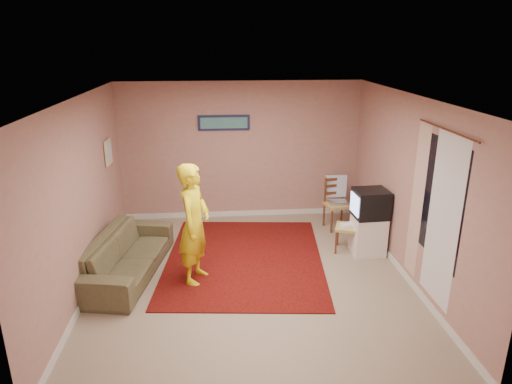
{
  "coord_description": "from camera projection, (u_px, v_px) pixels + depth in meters",
  "views": [
    {
      "loc": [
        -0.43,
        -5.88,
        3.31
      ],
      "look_at": [
        0.13,
        0.6,
        1.12
      ],
      "focal_mm": 32.0,
      "sensor_mm": 36.0,
      "label": 1
    }
  ],
  "objects": [
    {
      "name": "ground",
      "position": [
        251.0,
        278.0,
        6.64
      ],
      "size": [
        5.0,
        5.0,
        0.0
      ],
      "primitive_type": "plane",
      "color": "gray",
      "rests_on": "ground"
    },
    {
      "name": "wall_back",
      "position": [
        240.0,
        151.0,
        8.59
      ],
      "size": [
        4.5,
        0.02,
        2.6
      ],
      "primitive_type": "cube",
      "color": "tan",
      "rests_on": "ground"
    },
    {
      "name": "wall_front",
      "position": [
        272.0,
        288.0,
        3.87
      ],
      "size": [
        4.5,
        0.02,
        2.6
      ],
      "primitive_type": "cube",
      "color": "tan",
      "rests_on": "ground"
    },
    {
      "name": "wall_left",
      "position": [
        81.0,
        199.0,
        6.05
      ],
      "size": [
        0.02,
        5.0,
        2.6
      ],
      "primitive_type": "cube",
      "color": "tan",
      "rests_on": "ground"
    },
    {
      "name": "wall_right",
      "position": [
        410.0,
        189.0,
        6.41
      ],
      "size": [
        0.02,
        5.0,
        2.6
      ],
      "primitive_type": "cube",
      "color": "tan",
      "rests_on": "ground"
    },
    {
      "name": "ceiling",
      "position": [
        250.0,
        98.0,
        5.81
      ],
      "size": [
        4.5,
        5.0,
        0.02
      ],
      "primitive_type": "cube",
      "color": "silver",
      "rests_on": "wall_back"
    },
    {
      "name": "baseboard_back",
      "position": [
        241.0,
        213.0,
        8.98
      ],
      "size": [
        4.5,
        0.02,
        0.1
      ],
      "primitive_type": "cube",
      "color": "silver",
      "rests_on": "ground"
    },
    {
      "name": "baseboard_left",
      "position": [
        93.0,
        282.0,
        6.44
      ],
      "size": [
        0.02,
        5.0,
        0.1
      ],
      "primitive_type": "cube",
      "color": "silver",
      "rests_on": "ground"
    },
    {
      "name": "baseboard_right",
      "position": [
        400.0,
        269.0,
        6.81
      ],
      "size": [
        0.02,
        5.0,
        0.1
      ],
      "primitive_type": "cube",
      "color": "silver",
      "rests_on": "ground"
    },
    {
      "name": "window",
      "position": [
        440.0,
        201.0,
        5.51
      ],
      "size": [
        0.01,
        1.1,
        1.5
      ],
      "primitive_type": "cube",
      "color": "black",
      "rests_on": "wall_right"
    },
    {
      "name": "curtain_sheer",
      "position": [
        443.0,
        221.0,
        5.43
      ],
      "size": [
        0.01,
        0.75,
        2.1
      ],
      "primitive_type": "cube",
      "color": "silver",
      "rests_on": "wall_right"
    },
    {
      "name": "curtain_floral",
      "position": [
        417.0,
        201.0,
        6.09
      ],
      "size": [
        0.01,
        0.35,
        2.1
      ],
      "primitive_type": "cube",
      "color": "beige",
      "rests_on": "wall_right"
    },
    {
      "name": "curtain_rod",
      "position": [
        446.0,
        130.0,
        5.23
      ],
      "size": [
        0.02,
        1.4,
        0.02
      ],
      "primitive_type": "cylinder",
      "rotation": [
        1.57,
        0.0,
        0.0
      ],
      "color": "brown",
      "rests_on": "wall_right"
    },
    {
      "name": "picture_back",
      "position": [
        224.0,
        123.0,
        8.36
      ],
      "size": [
        0.95,
        0.04,
        0.28
      ],
      "color": "#15173B",
      "rests_on": "wall_back"
    },
    {
      "name": "picture_left",
      "position": [
        108.0,
        152.0,
        7.48
      ],
      "size": [
        0.04,
        0.38,
        0.42
      ],
      "color": "beige",
      "rests_on": "wall_left"
    },
    {
      "name": "area_rug",
      "position": [
        244.0,
        259.0,
        7.21
      ],
      "size": [
        2.7,
        3.24,
        0.02
      ],
      "primitive_type": "cube",
      "rotation": [
        0.0,
        0.0,
        -0.1
      ],
      "color": "#320506",
      "rests_on": "ground"
    },
    {
      "name": "tv_cabinet",
      "position": [
        368.0,
        235.0,
        7.34
      ],
      "size": [
        0.5,
        0.45,
        0.63
      ],
      "primitive_type": "cube",
      "color": "white",
      "rests_on": "ground"
    },
    {
      "name": "crt_tv",
      "position": [
        370.0,
        204.0,
        7.17
      ],
      "size": [
        0.54,
        0.49,
        0.45
      ],
      "rotation": [
        0.0,
        0.0,
        0.05
      ],
      "color": "black",
      "rests_on": "tv_cabinet"
    },
    {
      "name": "chair_a",
      "position": [
        338.0,
        199.0,
        8.22
      ],
      "size": [
        0.49,
        0.47,
        0.51
      ],
      "rotation": [
        0.0,
        0.0,
        0.19
      ],
      "color": "tan",
      "rests_on": "ground"
    },
    {
      "name": "dvd_player",
      "position": [
        338.0,
        202.0,
        8.25
      ],
      "size": [
        0.34,
        0.25,
        0.06
      ],
      "primitive_type": "cube",
      "rotation": [
        0.0,
        0.0,
        -0.04
      ],
      "color": "#B5B5BA",
      "rests_on": "chair_a"
    },
    {
      "name": "blue_throw",
      "position": [
        336.0,
        186.0,
        8.35
      ],
      "size": [
        0.39,
        0.05,
        0.41
      ],
      "primitive_type": "cube",
      "color": "#7FA4CF",
      "rests_on": "chair_a"
    },
    {
      "name": "chair_b",
      "position": [
        348.0,
        221.0,
        7.35
      ],
      "size": [
        0.47,
        0.48,
        0.46
      ],
      "rotation": [
        0.0,
        0.0,
        -1.91
      ],
      "color": "tan",
      "rests_on": "ground"
    },
    {
      "name": "game_console",
      "position": [
        347.0,
        225.0,
        7.37
      ],
      "size": [
        0.25,
        0.21,
        0.04
      ],
      "primitive_type": "cube",
      "rotation": [
        0.0,
        0.0,
        0.3
      ],
      "color": "white",
      "rests_on": "chair_b"
    },
    {
      "name": "sofa",
      "position": [
        127.0,
        255.0,
        6.67
      ],
      "size": [
        1.18,
        2.23,
        0.62
      ],
      "primitive_type": "imported",
      "rotation": [
        0.0,
        0.0,
        1.4
      ],
      "color": "brown",
      "rests_on": "ground"
    },
    {
      "name": "person",
      "position": [
        194.0,
        224.0,
        6.34
      ],
      "size": [
        0.59,
        0.73,
        1.74
      ],
      "primitive_type": "imported",
      "rotation": [
        0.0,
        0.0,
        1.26
      ],
      "color": "yellow",
      "rests_on": "ground"
    }
  ]
}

